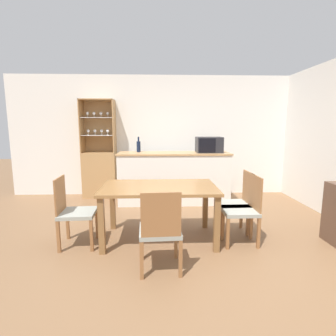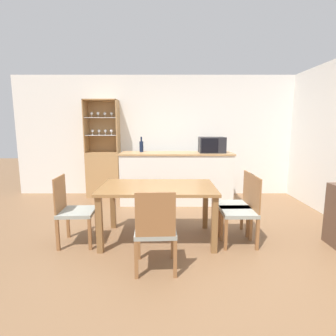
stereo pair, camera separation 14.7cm
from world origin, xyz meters
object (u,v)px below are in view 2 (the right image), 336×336
Objects in this scene: dining_chair_head_near at (155,230)px; dining_chair_side_left_near at (72,210)px; display_cabinet at (103,167)px; dining_chair_side_right_near at (241,210)px; dining_table at (157,193)px; microwave at (211,145)px; wine_bottle at (140,146)px; dining_chair_side_right_far at (235,204)px.

dining_chair_head_near is 1.24m from dining_chair_side_left_near.
display_cabinet is 3.29m from dining_chair_side_right_near.
microwave reaches higher than dining_table.
display_cabinet is 3.23m from dining_chair_head_near.
wine_bottle is (0.68, 1.94, 0.66)m from dining_chair_side_left_near.
dining_chair_side_left_near is at bearing -85.65° from display_cabinet.
dining_chair_side_right_far is at bearing 7.20° from dining_table.
dining_chair_side_right_near is at bearing 87.12° from dining_chair_side_left_near.
dining_chair_head_near reaches higher than dining_table.
wine_bottle is at bearing 39.44° from dining_chair_side_right_far.
dining_chair_head_near is at bearing 56.24° from dining_chair_side_left_near.
display_cabinet reaches higher than wine_bottle.
wine_bottle is at bearing 175.16° from microwave.
dining_chair_side_right_near reaches higher than dining_table.
wine_bottle reaches higher than dining_table.
dining_chair_side_right_near is 1.00× the size of dining_chair_head_near.
dining_chair_side_right_near is 1.96m from microwave.
wine_bottle is at bearing 95.83° from dining_chair_head_near.
dining_chair_side_right_far is at bearing -48.93° from wine_bottle.
dining_chair_head_near is 2.94× the size of wine_bottle.
display_cabinet is 3.10m from dining_chair_side_right_far.
microwave is 1.36m from wine_bottle.
dining_chair_side_right_far is 2.94× the size of wine_bottle.
dining_chair_side_right_far is (1.07, 0.13, -0.19)m from dining_table.
microwave is at bearing -4.84° from wine_bottle.
wine_bottle is (-1.46, 1.67, 0.66)m from dining_chair_side_right_far.
dining_chair_head_near is (0.00, -0.77, -0.19)m from dining_table.
display_cabinet is 2.31× the size of dining_chair_side_left_near.
dining_chair_side_right_near is 1.00× the size of dining_chair_side_left_near.
wine_bottle reaches higher than microwave.
dining_chair_side_right_far is 2.32m from wine_bottle.
dining_table is 0.80m from dining_chair_head_near.
display_cabinet is at bearing 119.50° from dining_table.
dining_table is (1.24, -2.20, 0.01)m from display_cabinet.
display_cabinet is at bearing 167.08° from microwave.
dining_chair_head_near is at bearing -89.83° from dining_table.
microwave is at bearing 128.99° from dining_chair_side_left_near.
dining_chair_side_left_near is at bearing -138.05° from microwave.
dining_chair_side_right_near is (1.07, -0.13, -0.19)m from dining_table.
dining_table is 1.68× the size of dining_chair_side_right_near.
display_cabinet is at bearing 109.91° from dining_chair_head_near.
dining_chair_side_right_far is (-0.00, 0.27, 0.00)m from dining_chair_side_right_near.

